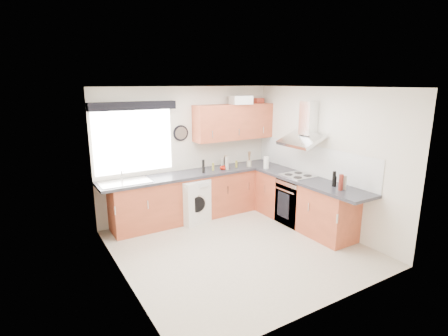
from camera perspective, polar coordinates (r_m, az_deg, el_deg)
ground_plane at (r=5.73m, az=2.32°, el=-12.82°), size 3.60×3.60×0.00m
ceiling at (r=5.13m, az=2.60°, el=13.03°), size 3.60×3.60×0.02m
wall_back at (r=6.83m, az=-5.94°, el=2.59°), size 3.60×0.02×2.50m
wall_front at (r=3.99m, az=16.99°, el=-6.10°), size 3.60×0.02×2.50m
wall_left at (r=4.58m, az=-16.68°, el=-3.50°), size 0.02×3.60×2.50m
wall_right at (r=6.44m, az=15.91°, el=1.46°), size 0.02×3.60×2.50m
window at (r=6.40m, az=-14.51°, el=4.20°), size 1.40×0.02×1.10m
window_blind at (r=6.24m, az=-14.62°, el=9.79°), size 1.50×0.18×0.14m
splashback at (r=6.65m, az=13.94°, el=1.34°), size 0.01×3.00×0.54m
base_cab_back at (r=6.74m, az=-5.48°, el=-4.76°), size 3.00×0.58×0.86m
base_cab_corner at (r=7.53m, az=5.59°, el=-2.78°), size 0.60×0.60×0.86m
base_cab_right at (r=6.56m, az=12.74°, el=-5.58°), size 0.58×2.10×0.86m
worktop_back at (r=6.65m, az=-4.75°, el=-0.93°), size 3.60×0.62×0.05m
worktop_right at (r=6.32m, az=13.83°, el=-2.07°), size 0.62×2.42×0.05m
sink at (r=6.18m, az=-15.87°, el=-1.93°), size 0.84×0.46×0.10m
oven at (r=6.66m, az=11.79°, el=-5.29°), size 0.56×0.58×0.85m
hob_plate at (r=6.52m, az=12.00°, el=-1.19°), size 0.52×0.52×0.01m
extractor_hood at (r=6.42m, az=13.03°, el=6.30°), size 0.52×0.78×0.66m
upper_cabinets at (r=7.05m, az=1.62°, el=7.53°), size 1.70×0.35×0.70m
washing_machine at (r=6.63m, az=-5.45°, el=-5.25°), size 0.68×0.66×0.82m
wall_clock at (r=6.67m, az=-7.00°, el=5.66°), size 0.30×0.04×0.30m
casserole at (r=7.00m, az=2.77°, el=11.03°), size 0.43×0.34×0.17m
storage_box at (r=7.47m, az=5.51°, el=10.89°), size 0.24×0.21×0.10m
utensil_pot at (r=7.08m, az=4.13°, el=0.74°), size 0.12×0.12×0.13m
kitchen_roll at (r=6.95m, az=6.92°, el=0.87°), size 0.12×0.12×0.24m
tomato_cluster at (r=6.84m, az=-0.01°, el=0.06°), size 0.16×0.16×0.07m
jar_0 at (r=7.14m, az=0.28°, el=1.19°), size 0.06×0.06×0.20m
jar_1 at (r=7.00m, az=2.02°, el=0.65°), size 0.05×0.05×0.14m
jar_2 at (r=6.89m, az=0.35°, el=0.65°), size 0.04×0.04×0.18m
jar_3 at (r=6.75m, az=-1.79°, el=0.22°), size 0.04×0.04×0.15m
jar_4 at (r=6.96m, az=0.31°, el=0.94°), size 0.07×0.07×0.22m
jar_5 at (r=7.05m, az=-0.23°, el=0.92°), size 0.07×0.07×0.18m
jar_6 at (r=6.57m, az=-3.40°, el=0.28°), size 0.05×0.05×0.25m
jar_7 at (r=6.79m, az=0.48°, el=0.78°), size 0.08×0.08×0.26m
bottle_0 at (r=5.86m, az=19.12°, el=-2.28°), size 0.06×0.06×0.23m
bottle_1 at (r=5.79m, az=18.55°, el=-2.24°), size 0.07×0.07×0.26m
bottle_2 at (r=5.98m, az=17.64°, el=-2.12°), size 0.05×0.05×0.17m
bottle_3 at (r=5.98m, az=17.52°, el=-1.70°), size 0.06×0.06×0.25m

